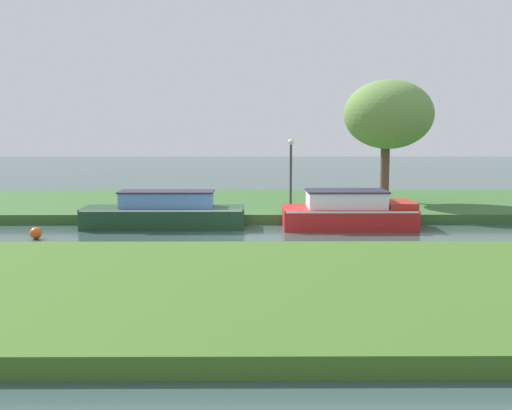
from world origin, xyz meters
name	(u,v)px	position (x,y,z in m)	size (l,w,h in m)	color
ground_plane	(252,233)	(0.00, 0.00, 0.00)	(120.00, 120.00, 0.00)	#354B47
riverbank_far	(252,205)	(0.00, 7.00, 0.20)	(72.00, 10.00, 0.40)	#38632E
riverbank_near	(253,288)	(0.00, -9.00, 0.20)	(72.00, 10.00, 0.40)	#406925
red_barge	(349,212)	(3.81, 1.20, 0.63)	(5.10, 2.31, 1.48)	red
forest_narrowboat	(165,212)	(-3.43, 1.20, 0.61)	(6.29, 1.73, 1.46)	#1D3F26
willow_tree_left	(388,115)	(6.33, 6.26, 4.48)	(4.15, 4.19, 5.71)	brown
lamp_post	(291,166)	(1.65, 3.64, 2.29)	(0.24, 0.24, 3.02)	#333338
mooring_post_near	(334,205)	(3.41, 2.64, 0.73)	(0.16, 0.16, 0.67)	#4B3B29
mooring_post_far	(137,202)	(-4.75, 2.64, 0.83)	(0.16, 0.16, 0.87)	#4A4027
channel_buoy	(36,233)	(-7.66, -1.25, 0.21)	(0.42, 0.42, 0.42)	#E55919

